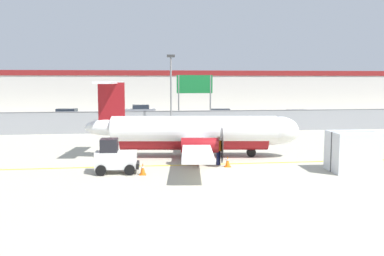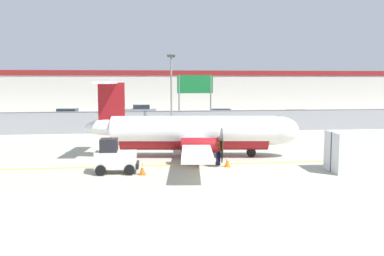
{
  "view_description": "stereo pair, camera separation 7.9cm",
  "coord_description": "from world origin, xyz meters",
  "px_view_note": "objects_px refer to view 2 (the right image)",
  "views": [
    {
      "loc": [
        -5.07,
        -22.73,
        5.01
      ],
      "look_at": [
        -1.37,
        5.55,
        1.8
      ],
      "focal_mm": 40.0,
      "sensor_mm": 36.0,
      "label": 1
    },
    {
      "loc": [
        -4.99,
        -22.74,
        5.01
      ],
      "look_at": [
        -1.37,
        5.55,
        1.8
      ],
      "focal_mm": 40.0,
      "sensor_mm": 36.0,
      "label": 2
    }
  ],
  "objects_px": {
    "ground_crew_worker": "(218,149)",
    "cargo_container": "(352,152)",
    "commuter_airplane": "(198,133)",
    "traffic_cone_far_left": "(142,169)",
    "parked_car_2": "(222,116)",
    "highway_sign": "(195,89)",
    "apron_light_pole": "(171,88)",
    "traffic_cone_near_right": "(186,152)",
    "parked_car_3": "(299,117)",
    "parked_car_0": "(67,115)",
    "traffic_cone_near_left": "(227,162)",
    "parked_car_1": "(140,111)",
    "baggage_tug": "(115,157)"
  },
  "relations": [
    {
      "from": "cargo_container",
      "to": "highway_sign",
      "type": "distance_m",
      "value": 21.64
    },
    {
      "from": "commuter_airplane",
      "to": "highway_sign",
      "type": "height_order",
      "value": "highway_sign"
    },
    {
      "from": "parked_car_2",
      "to": "cargo_container",
      "type": "bearing_deg",
      "value": -79.42
    },
    {
      "from": "ground_crew_worker",
      "to": "traffic_cone_near_right",
      "type": "relative_size",
      "value": 2.66
    },
    {
      "from": "traffic_cone_near_left",
      "to": "parked_car_0",
      "type": "distance_m",
      "value": 30.55
    },
    {
      "from": "ground_crew_worker",
      "to": "parked_car_2",
      "type": "distance_m",
      "value": 24.64
    },
    {
      "from": "ground_crew_worker",
      "to": "traffic_cone_near_left",
      "type": "distance_m",
      "value": 1.02
    },
    {
      "from": "traffic_cone_near_right",
      "to": "highway_sign",
      "type": "xyz_separation_m",
      "value": [
        2.61,
        14.84,
        3.83
      ]
    },
    {
      "from": "traffic_cone_near_left",
      "to": "cargo_container",
      "type": "bearing_deg",
      "value": -17.76
    },
    {
      "from": "parked_car_1",
      "to": "traffic_cone_near_left",
      "type": "bearing_deg",
      "value": 96.01
    },
    {
      "from": "ground_crew_worker",
      "to": "cargo_container",
      "type": "distance_m",
      "value": 7.47
    },
    {
      "from": "ground_crew_worker",
      "to": "parked_car_2",
      "type": "xyz_separation_m",
      "value": [
        4.99,
        24.13,
        -0.06
      ]
    },
    {
      "from": "ground_crew_worker",
      "to": "parked_car_3",
      "type": "relative_size",
      "value": 0.39
    },
    {
      "from": "baggage_tug",
      "to": "traffic_cone_near_right",
      "type": "height_order",
      "value": "baggage_tug"
    },
    {
      "from": "commuter_airplane",
      "to": "cargo_container",
      "type": "distance_m",
      "value": 9.52
    },
    {
      "from": "ground_crew_worker",
      "to": "cargo_container",
      "type": "relative_size",
      "value": 0.69
    },
    {
      "from": "traffic_cone_near_left",
      "to": "highway_sign",
      "type": "distance_m",
      "value": 18.9
    },
    {
      "from": "parked_car_0",
      "to": "parked_car_3",
      "type": "relative_size",
      "value": 1.01
    },
    {
      "from": "commuter_airplane",
      "to": "traffic_cone_far_left",
      "type": "relative_size",
      "value": 25.12
    },
    {
      "from": "ground_crew_worker",
      "to": "traffic_cone_near_right",
      "type": "bearing_deg",
      "value": 154.38
    },
    {
      "from": "cargo_container",
      "to": "parked_car_2",
      "type": "relative_size",
      "value": 0.57
    },
    {
      "from": "cargo_container",
      "to": "parked_car_2",
      "type": "height_order",
      "value": "cargo_container"
    },
    {
      "from": "baggage_tug",
      "to": "apron_light_pole",
      "type": "xyz_separation_m",
      "value": [
        4.31,
        15.59,
        3.45
      ]
    },
    {
      "from": "ground_crew_worker",
      "to": "apron_light_pole",
      "type": "xyz_separation_m",
      "value": [
        -1.65,
        14.07,
        3.35
      ]
    },
    {
      "from": "traffic_cone_far_left",
      "to": "traffic_cone_near_right",
      "type": "bearing_deg",
      "value": 60.42
    },
    {
      "from": "commuter_airplane",
      "to": "parked_car_3",
      "type": "xyz_separation_m",
      "value": [
        14.34,
        19.01,
        -0.71
      ]
    },
    {
      "from": "traffic_cone_far_left",
      "to": "apron_light_pole",
      "type": "relative_size",
      "value": 0.09
    },
    {
      "from": "traffic_cone_near_right",
      "to": "traffic_cone_near_left",
      "type": "bearing_deg",
      "value": -61.33
    },
    {
      "from": "parked_car_2",
      "to": "apron_light_pole",
      "type": "distance_m",
      "value": 12.53
    },
    {
      "from": "cargo_container",
      "to": "apron_light_pole",
      "type": "xyz_separation_m",
      "value": [
        -8.59,
        16.84,
        3.2
      ]
    },
    {
      "from": "traffic_cone_near_right",
      "to": "traffic_cone_far_left",
      "type": "bearing_deg",
      "value": -119.58
    },
    {
      "from": "parked_car_2",
      "to": "highway_sign",
      "type": "relative_size",
      "value": 0.79
    },
    {
      "from": "traffic_cone_near_right",
      "to": "traffic_cone_far_left",
      "type": "height_order",
      "value": "same"
    },
    {
      "from": "traffic_cone_far_left",
      "to": "apron_light_pole",
      "type": "xyz_separation_m",
      "value": [
        2.85,
        16.22,
        3.99
      ]
    },
    {
      "from": "ground_crew_worker",
      "to": "traffic_cone_far_left",
      "type": "relative_size",
      "value": 2.66
    },
    {
      "from": "traffic_cone_far_left",
      "to": "parked_car_3",
      "type": "xyz_separation_m",
      "value": [
        17.99,
        23.85,
        0.58
      ]
    },
    {
      "from": "baggage_tug",
      "to": "parked_car_2",
      "type": "bearing_deg",
      "value": 69.32
    },
    {
      "from": "parked_car_0",
      "to": "traffic_cone_far_left",
      "type": "bearing_deg",
      "value": 113.49
    },
    {
      "from": "ground_crew_worker",
      "to": "traffic_cone_far_left",
      "type": "height_order",
      "value": "ground_crew_worker"
    },
    {
      "from": "commuter_airplane",
      "to": "baggage_tug",
      "type": "relative_size",
      "value": 6.77
    },
    {
      "from": "parked_car_1",
      "to": "highway_sign",
      "type": "relative_size",
      "value": 0.77
    },
    {
      "from": "parked_car_0",
      "to": "traffic_cone_near_left",
      "type": "bearing_deg",
      "value": 123.16
    },
    {
      "from": "traffic_cone_near_right",
      "to": "parked_car_3",
      "type": "distance_m",
      "value": 24.04
    },
    {
      "from": "ground_crew_worker",
      "to": "traffic_cone_far_left",
      "type": "xyz_separation_m",
      "value": [
        -4.5,
        -2.14,
        -0.64
      ]
    },
    {
      "from": "commuter_airplane",
      "to": "traffic_cone_near_left",
      "type": "relative_size",
      "value": 25.12
    },
    {
      "from": "traffic_cone_near_right",
      "to": "parked_car_1",
      "type": "bearing_deg",
      "value": 95.11
    },
    {
      "from": "baggage_tug",
      "to": "traffic_cone_far_left",
      "type": "xyz_separation_m",
      "value": [
        1.46,
        -0.62,
        -0.54
      ]
    },
    {
      "from": "traffic_cone_near_right",
      "to": "parked_car_3",
      "type": "height_order",
      "value": "parked_car_3"
    },
    {
      "from": "ground_crew_worker",
      "to": "parked_car_3",
      "type": "height_order",
      "value": "same"
    },
    {
      "from": "highway_sign",
      "to": "parked_car_2",
      "type": "bearing_deg",
      "value": 57.79
    }
  ]
}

